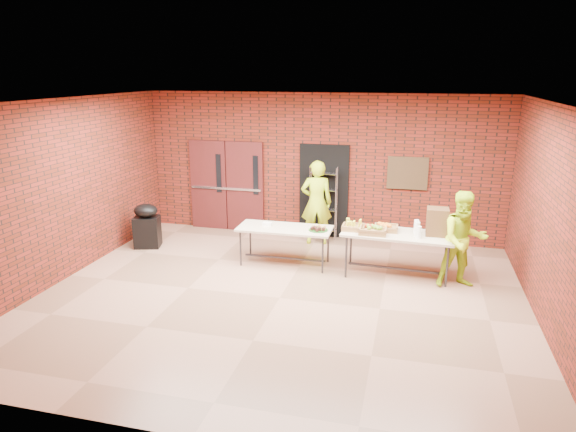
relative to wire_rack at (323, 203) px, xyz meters
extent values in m
cube|color=#815E45|center=(-0.12, -3.32, -0.83)|extent=(8.00, 7.00, 0.04)
cube|color=silver|center=(-0.12, -3.32, 2.41)|extent=(8.00, 7.00, 0.04)
cube|color=maroon|center=(-0.12, 0.20, 0.79)|extent=(8.00, 0.04, 3.20)
cube|color=maroon|center=(-0.12, -6.84, 0.79)|extent=(8.00, 0.04, 3.20)
cube|color=maroon|center=(-4.14, -3.32, 0.79)|extent=(0.04, 7.00, 3.20)
cube|color=maroon|center=(3.90, -3.32, 0.79)|extent=(0.04, 7.00, 3.20)
cube|color=#411213|center=(-2.77, 0.12, 0.24)|extent=(0.88, 0.08, 2.10)
cube|color=#411213|center=(-1.87, 0.12, 0.24)|extent=(0.88, 0.08, 2.10)
cube|color=black|center=(-2.49, 0.07, 0.54)|extent=(0.12, 0.02, 0.90)
cube|color=black|center=(-1.59, 0.07, 0.54)|extent=(0.12, 0.02, 0.90)
cube|color=silver|center=(-2.32, 0.06, 0.19)|extent=(1.70, 0.04, 0.05)
cube|color=black|center=(-0.02, 0.14, 0.24)|extent=(1.10, 0.06, 2.10)
cube|color=#45321B|center=(1.78, 0.13, 0.74)|extent=(0.85, 0.04, 0.70)
cube|color=beige|center=(-0.43, -1.77, -0.09)|extent=(1.81, 0.77, 0.04)
cube|color=#323238|center=(-0.43, -1.77, -0.69)|extent=(1.61, 0.06, 0.03)
cylinder|color=#323238|center=(-1.23, -1.47, -0.46)|extent=(0.04, 0.04, 0.70)
cylinder|color=#323238|center=(0.37, -1.47, -0.46)|extent=(0.04, 0.04, 0.70)
cylinder|color=#323238|center=(-1.23, -2.07, -0.46)|extent=(0.04, 0.04, 0.70)
cylinder|color=#323238|center=(0.37, -2.07, -0.46)|extent=(0.04, 0.04, 0.70)
cube|color=beige|center=(1.70, -1.83, -0.02)|extent=(2.03, 0.95, 0.04)
cube|color=#323238|center=(1.70, -1.83, -0.68)|extent=(1.76, 0.16, 0.03)
cylinder|color=#323238|center=(0.82, -1.50, -0.43)|extent=(0.04, 0.04, 0.77)
cylinder|color=#323238|center=(2.58, -1.50, -0.43)|extent=(0.04, 0.04, 0.77)
cylinder|color=#323238|center=(0.82, -2.16, -0.43)|extent=(0.04, 0.04, 0.77)
cylinder|color=#323238|center=(2.58, -2.16, -0.43)|extent=(0.04, 0.04, 0.77)
cube|color=olive|center=(0.90, -1.84, 0.03)|extent=(0.41, 0.32, 0.06)
cube|color=olive|center=(1.48, -1.74, 0.03)|extent=(0.42, 0.33, 0.07)
cube|color=olive|center=(1.27, -1.98, 0.04)|extent=(0.48, 0.38, 0.08)
cylinder|color=#184A13|center=(0.23, -1.79, -0.06)|extent=(0.37, 0.37, 0.01)
cube|color=white|center=(-0.80, -1.72, -0.04)|extent=(0.17, 0.11, 0.06)
cube|color=#53341C|center=(2.38, -1.77, 0.25)|extent=(0.37, 0.34, 0.49)
cylinder|color=white|center=(2.04, -1.94, 0.13)|extent=(0.09, 0.09, 0.27)
cylinder|color=white|center=(2.07, -2.04, 0.11)|extent=(0.07, 0.07, 0.22)
cylinder|color=white|center=(2.02, -1.78, 0.13)|extent=(0.09, 0.09, 0.26)
cube|color=black|center=(-3.54, -1.50, -0.48)|extent=(0.62, 0.55, 0.66)
ellipsoid|color=black|center=(-3.54, -1.50, -0.01)|extent=(0.61, 0.56, 0.28)
imported|color=#B6E319|center=(-0.08, -0.39, 0.10)|extent=(0.75, 0.58, 1.83)
imported|color=#B6E319|center=(2.82, -2.07, 0.04)|extent=(0.98, 0.86, 1.71)
camera|label=1|loc=(1.93, -10.90, 2.85)|focal=32.00mm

